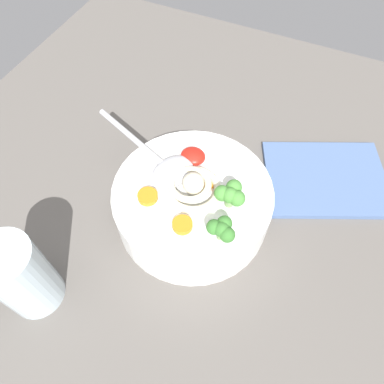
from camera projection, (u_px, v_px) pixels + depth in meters
table_slab at (205, 227)px, 52.35cm from camera, size 90.77×90.77×4.40cm
soup_bowl at (192, 204)px, 48.31cm from camera, size 20.47×20.47×5.97cm
noodle_pile at (193, 186)px, 45.24cm from camera, size 7.72×7.57×3.10cm
soup_spoon at (165, 166)px, 47.20cm from camera, size 17.25×9.45×1.60cm
chili_sauce_dollop at (193, 156)px, 48.13cm from camera, size 3.31×2.98×1.49cm
broccoli_floret_right at (231, 193)px, 43.56cm from camera, size 3.85×3.31×3.05cm
broccoli_floret_front at (222, 229)px, 41.06cm from camera, size 3.54×3.04×2.80cm
carrot_slice_center at (148, 196)px, 45.11cm from camera, size 2.51×2.51×0.72cm
carrot_slice_far at (182, 225)px, 42.90cm from camera, size 2.42×2.42×0.77cm
carrot_slice_near_spoon at (209, 181)px, 46.55cm from camera, size 2.32×2.32×0.52cm
drinking_glass at (21, 277)px, 40.11cm from camera, size 6.30×6.30×11.36cm
folded_napkin at (326, 178)px, 53.93cm from camera, size 21.28×19.19×0.80cm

